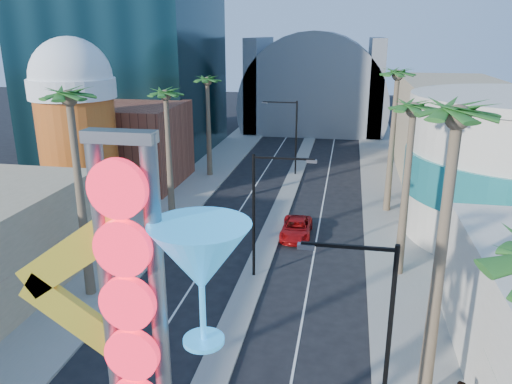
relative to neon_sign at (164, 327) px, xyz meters
name	(u,v)px	position (x,y,z in m)	size (l,w,h in m)	color
sidewalk_west	(185,195)	(-10.32, 32.04, -7.23)	(5.00, 100.00, 0.15)	gray
sidewalk_east	(391,207)	(8.68, 32.04, -7.23)	(5.00, 100.00, 0.15)	gray
median	(288,191)	(-0.82, 35.04, -7.23)	(1.60, 84.00, 0.15)	gray
brick_filler_west	(131,145)	(-16.82, 35.04, -3.31)	(10.00, 10.00, 8.00)	brown
filler_east	(449,128)	(15.18, 45.04, -2.31)	(10.00, 20.00, 10.00)	tan
beer_mug	(76,119)	(-17.82, 27.04, 0.54)	(7.00, 7.00, 14.50)	#CD561B
canopy	(315,101)	(-0.82, 69.04, -3.00)	(22.00, 16.00, 22.00)	slate
neon_sign	(164,327)	(0.00, 0.00, 0.00)	(6.53, 2.60, 12.55)	gray
streetlight_0	(263,205)	(-0.27, 17.04, -2.43)	(3.79, 0.25, 8.00)	black
streetlight_1	(291,130)	(-1.36, 41.04, -2.43)	(3.79, 0.25, 8.00)	black
streetlight_2	(376,326)	(5.91, 5.04, -2.47)	(3.45, 0.25, 8.00)	black
palm_1	(70,111)	(-9.82, 13.04, 3.52)	(2.40, 2.40, 12.70)	brown
palm_2	(166,102)	(-9.82, 27.04, 2.17)	(2.40, 2.40, 11.20)	brown
palm_3	(207,87)	(-9.82, 39.04, 2.17)	(2.40, 2.40, 11.20)	brown
palm_5	(455,139)	(8.18, 7.04, 3.96)	(2.40, 2.40, 13.20)	brown
palm_6	(413,120)	(8.18, 19.04, 2.62)	(2.40, 2.40, 11.70)	brown
palm_7	(397,84)	(8.18, 31.04, 3.52)	(2.40, 2.40, 12.70)	brown
red_pickup	(296,228)	(1.12, 24.02, -6.64)	(2.20, 4.78, 1.33)	#AC0D0E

